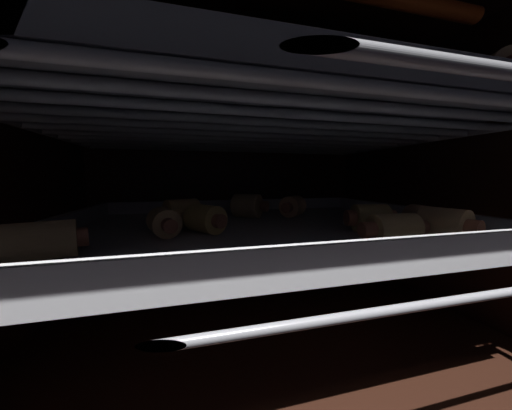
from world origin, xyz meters
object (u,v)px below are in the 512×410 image
(pig_in_blanket_lower_2, at_px, (394,228))
(pig_in_blanket_upper_2, at_px, (365,112))
(pig_in_blanket_lower_5, at_px, (205,219))
(pig_in_blanket_upper_3, at_px, (493,76))
(pig_in_blanket_lower_0, at_px, (370,218))
(pig_in_blanket_upper_8, at_px, (211,113))
(pig_in_blanket_lower_6, at_px, (164,222))
(pig_in_blanket_lower_3, at_px, (293,206))
(oven_rack_upper, at_px, (260,132))
(heating_element, at_px, (260,30))
(pig_in_blanket_upper_4, at_px, (318,114))
(baking_tray_upper, at_px, (260,123))
(pig_in_blanket_lower_9, at_px, (182,213))
(pig_in_blanket_upper_5, at_px, (358,124))
(pig_in_blanket_upper_7, at_px, (276,118))
(pig_in_blanket_upper_9, at_px, (162,80))
(pig_in_blanket_lower_4, at_px, (444,225))
(pig_in_blanket_upper_0, at_px, (14,28))
(pig_in_blanket_upper_6, at_px, (284,129))
(baking_tray_lower, at_px, (260,227))
(pig_in_blanket_upper_10, at_px, (436,97))
(oven_rack_lower, at_px, (260,234))
(pig_in_blanket_lower_8, at_px, (423,217))
(pig_in_blanket_upper_1, at_px, (117,44))
(pig_in_blanket_upper_11, at_px, (224,71))
(pig_in_blanket_lower_7, at_px, (42,241))
(pig_in_blanket_lower_1, at_px, (249,206))

(pig_in_blanket_lower_2, height_order, pig_in_blanket_upper_2, pig_in_blanket_upper_2)
(pig_in_blanket_lower_5, bearing_deg, pig_in_blanket_upper_3, -25.74)
(pig_in_blanket_lower_5, distance_m, pig_in_blanket_upper_2, 0.23)
(pig_in_blanket_lower_0, bearing_deg, pig_in_blanket_upper_8, 147.57)
(pig_in_blanket_lower_6, relative_size, pig_in_blanket_upper_8, 1.11)
(pig_in_blanket_lower_3, xyz_separation_m, oven_rack_upper, (-0.07, -0.06, 0.09))
(pig_in_blanket_lower_0, bearing_deg, pig_in_blanket_lower_5, 167.66)
(heating_element, bearing_deg, pig_in_blanket_upper_4, 8.62)
(baking_tray_upper, relative_size, pig_in_blanket_upper_4, 8.27)
(oven_rack_upper, bearing_deg, pig_in_blanket_lower_9, 171.40)
(pig_in_blanket_lower_0, relative_size, pig_in_blanket_upper_5, 1.05)
(pig_in_blanket_upper_7, bearing_deg, pig_in_blanket_upper_9, -142.11)
(pig_in_blanket_lower_4, distance_m, pig_in_blanket_upper_0, 0.33)
(pig_in_blanket_upper_6, xyz_separation_m, pig_in_blanket_upper_7, (-0.04, -0.08, -0.00))
(baking_tray_lower, bearing_deg, pig_in_blanket_upper_3, -39.08)
(pig_in_blanket_lower_4, bearing_deg, pig_in_blanket_upper_10, 62.03)
(pig_in_blanket_upper_2, bearing_deg, pig_in_blanket_upper_5, 60.14)
(oven_rack_lower, height_order, pig_in_blanket_lower_0, pig_in_blanket_lower_0)
(oven_rack_lower, distance_m, pig_in_blanket_upper_5, 0.23)
(pig_in_blanket_lower_6, relative_size, pig_in_blanket_upper_7, 1.10)
(pig_in_blanket_upper_10, bearing_deg, pig_in_blanket_upper_4, 131.60)
(pig_in_blanket_lower_3, relative_size, pig_in_blanket_lower_4, 0.84)
(pig_in_blanket_lower_8, height_order, pig_in_blanket_upper_10, pig_in_blanket_upper_10)
(baking_tray_lower, relative_size, pig_in_blanket_upper_1, 8.97)
(baking_tray_lower, xyz_separation_m, pig_in_blanket_lower_6, (-0.10, -0.03, 0.01))
(oven_rack_upper, xyz_separation_m, pig_in_blanket_upper_4, (0.08, 0.01, 0.03))
(pig_in_blanket_upper_3, bearing_deg, heating_element, 140.92)
(pig_in_blanket_lower_8, xyz_separation_m, pig_in_blanket_upper_9, (-0.27, 0.00, 0.12))
(baking_tray_lower, distance_m, pig_in_blanket_lower_0, 0.12)
(pig_in_blanket_upper_1, xyz_separation_m, pig_in_blanket_upper_11, (0.07, 0.02, -0.00))
(pig_in_blanket_lower_2, distance_m, pig_in_blanket_upper_1, 0.25)
(pig_in_blanket_upper_9, bearing_deg, pig_in_blanket_upper_8, 65.06)
(baking_tray_upper, relative_size, pig_in_blanket_upper_11, 8.78)
(pig_in_blanket_upper_3, bearing_deg, pig_in_blanket_lower_7, 172.61)
(pig_in_blanket_upper_1, relative_size, pig_in_blanket_upper_8, 0.94)
(pig_in_blanket_lower_3, bearing_deg, pig_in_blanket_upper_7, -153.64)
(pig_in_blanket_lower_2, relative_size, pig_in_blanket_lower_3, 1.37)
(pig_in_blanket_lower_1, bearing_deg, pig_in_blanket_lower_9, -148.63)
(oven_rack_lower, relative_size, pig_in_blanket_upper_11, 9.96)
(pig_in_blanket_upper_6, distance_m, pig_in_blanket_upper_11, 0.25)
(pig_in_blanket_upper_5, relative_size, pig_in_blanket_upper_9, 1.00)
(heating_element, height_order, pig_in_blanket_upper_9, heating_element)
(pig_in_blanket_lower_1, xyz_separation_m, pig_in_blanket_lower_5, (-0.07, -0.09, -0.00))
(heating_element, relative_size, pig_in_blanket_upper_11, 8.38)
(pig_in_blanket_upper_0, bearing_deg, pig_in_blanket_lower_7, 111.06)
(pig_in_blanket_upper_8, relative_size, pig_in_blanket_upper_10, 0.95)
(oven_rack_lower, relative_size, pig_in_blanket_lower_3, 10.31)
(pig_in_blanket_lower_4, height_order, pig_in_blanket_upper_0, pig_in_blanket_upper_0)
(pig_in_blanket_lower_3, bearing_deg, pig_in_blanket_upper_9, -144.12)
(heating_element, distance_m, pig_in_blanket_upper_10, 0.19)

